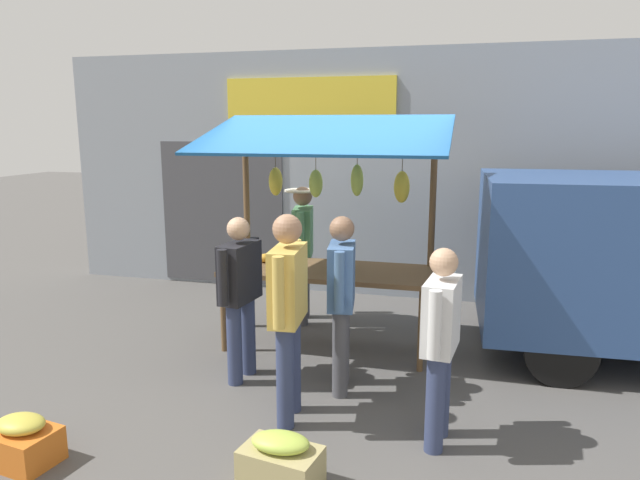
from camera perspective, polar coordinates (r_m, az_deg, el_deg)
ground_plane at (r=6.42m, az=0.68°, el=-10.50°), size 40.00×40.00×0.00m
street_backdrop at (r=8.15m, az=4.07°, el=6.45°), size 9.00×0.30×3.40m
market_stall at (r=6.04m, az=0.76°, el=3.30°), size 2.50×1.46×2.50m
vendor_with_sunhat at (r=6.95m, az=-1.71°, el=-0.28°), size 0.43×0.70×1.67m
shopper_with_shopping_bag at (r=5.42m, az=-7.93°, el=-4.75°), size 0.28×0.67×1.56m
shopper_in_striped_shirt at (r=5.14m, az=2.14°, el=-5.17°), size 0.29×0.68×1.61m
shopper_in_grey_tee at (r=4.38m, az=11.87°, el=-9.21°), size 0.27×0.66×1.52m
shopper_with_ponytail at (r=4.60m, az=-3.18°, el=-6.22°), size 0.26×0.72×1.71m
produce_crate_near at (r=4.15m, az=-3.91°, el=-21.02°), size 0.58×0.42×0.37m
produce_crate_side at (r=4.84m, az=-27.38°, el=-17.32°), size 0.52×0.43×0.36m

